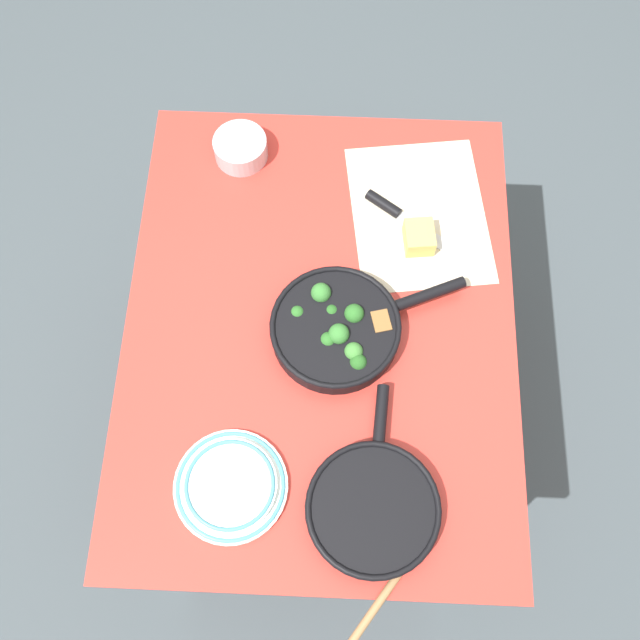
{
  "coord_description": "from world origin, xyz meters",
  "views": [
    {
      "loc": [
        -0.56,
        -0.02,
        2.11
      ],
      "look_at": [
        0.0,
        0.0,
        0.76
      ],
      "focal_mm": 40.0,
      "sensor_mm": 36.0,
      "label": 1
    }
  ],
  "objects_px": {
    "cheese_block": "(419,237)",
    "dinner_plate_stack": "(230,486)",
    "skillet_eggs": "(373,508)",
    "grater_knife": "(405,219)",
    "skillet_broccoli": "(338,328)",
    "prep_bowl_steel": "(241,148)",
    "wooden_spoon": "(386,593)"
  },
  "relations": [
    {
      "from": "cheese_block",
      "to": "dinner_plate_stack",
      "type": "relative_size",
      "value": 0.36
    },
    {
      "from": "skillet_eggs",
      "to": "grater_knife",
      "type": "relative_size",
      "value": 1.47
    },
    {
      "from": "skillet_broccoli",
      "to": "cheese_block",
      "type": "bearing_deg",
      "value": 28.93
    },
    {
      "from": "skillet_eggs",
      "to": "cheese_block",
      "type": "xyz_separation_m",
      "value": [
        0.57,
        -0.09,
        0.0
      ]
    },
    {
      "from": "skillet_broccoli",
      "to": "cheese_block",
      "type": "height_order",
      "value": "skillet_broccoli"
    },
    {
      "from": "cheese_block",
      "to": "skillet_eggs",
      "type": "bearing_deg",
      "value": 170.96
    },
    {
      "from": "grater_knife",
      "to": "dinner_plate_stack",
      "type": "bearing_deg",
      "value": -83.45
    },
    {
      "from": "cheese_block",
      "to": "prep_bowl_steel",
      "type": "xyz_separation_m",
      "value": [
        0.21,
        0.4,
        0.0
      ]
    },
    {
      "from": "wooden_spoon",
      "to": "cheese_block",
      "type": "bearing_deg",
      "value": 30.09
    },
    {
      "from": "cheese_block",
      "to": "skillet_broccoli",
      "type": "bearing_deg",
      "value": 142.5
    },
    {
      "from": "skillet_eggs",
      "to": "wooden_spoon",
      "type": "distance_m",
      "value": 0.15
    },
    {
      "from": "wooden_spoon",
      "to": "dinner_plate_stack",
      "type": "height_order",
      "value": "dinner_plate_stack"
    },
    {
      "from": "wooden_spoon",
      "to": "cheese_block",
      "type": "relative_size",
      "value": 4.0
    },
    {
      "from": "wooden_spoon",
      "to": "skillet_broccoli",
      "type": "bearing_deg",
      "value": 46.81
    },
    {
      "from": "dinner_plate_stack",
      "to": "cheese_block",
      "type": "bearing_deg",
      "value": -33.58
    },
    {
      "from": "skillet_broccoli",
      "to": "grater_knife",
      "type": "relative_size",
      "value": 1.62
    },
    {
      "from": "wooden_spoon",
      "to": "prep_bowl_steel",
      "type": "relative_size",
      "value": 2.58
    },
    {
      "from": "skillet_broccoli",
      "to": "wooden_spoon",
      "type": "xyz_separation_m",
      "value": [
        -0.5,
        -0.1,
        -0.02
      ]
    },
    {
      "from": "cheese_block",
      "to": "prep_bowl_steel",
      "type": "height_order",
      "value": "prep_bowl_steel"
    },
    {
      "from": "grater_knife",
      "to": "dinner_plate_stack",
      "type": "height_order",
      "value": "dinner_plate_stack"
    },
    {
      "from": "cheese_block",
      "to": "dinner_plate_stack",
      "type": "distance_m",
      "value": 0.65
    },
    {
      "from": "skillet_eggs",
      "to": "dinner_plate_stack",
      "type": "relative_size",
      "value": 1.68
    },
    {
      "from": "skillet_broccoli",
      "to": "wooden_spoon",
      "type": "height_order",
      "value": "skillet_broccoli"
    },
    {
      "from": "cheese_block",
      "to": "dinner_plate_stack",
      "type": "xyz_separation_m",
      "value": [
        -0.54,
        0.36,
        -0.01
      ]
    },
    {
      "from": "skillet_eggs",
      "to": "grater_knife",
      "type": "bearing_deg",
      "value": -1.44
    },
    {
      "from": "skillet_eggs",
      "to": "skillet_broccoli",
      "type": "bearing_deg",
      "value": 16.36
    },
    {
      "from": "skillet_broccoli",
      "to": "skillet_eggs",
      "type": "relative_size",
      "value": 1.1
    },
    {
      "from": "wooden_spoon",
      "to": "prep_bowl_steel",
      "type": "bearing_deg",
      "value": 55.24
    },
    {
      "from": "cheese_block",
      "to": "dinner_plate_stack",
      "type": "height_order",
      "value": "cheese_block"
    },
    {
      "from": "skillet_broccoli",
      "to": "wooden_spoon",
      "type": "bearing_deg",
      "value": -102.06
    },
    {
      "from": "skillet_broccoli",
      "to": "prep_bowl_steel",
      "type": "bearing_deg",
      "value": 95.13
    },
    {
      "from": "wooden_spoon",
      "to": "cheese_block",
      "type": "distance_m",
      "value": 0.72
    }
  ]
}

